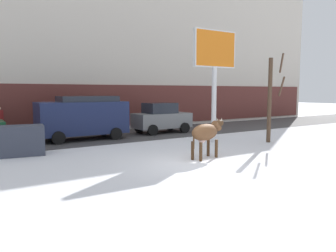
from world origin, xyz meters
TOP-DOWN VIEW (x-y plane):
  - ground_plane at (0.00, 0.00)m, footprint 120.00×120.00m
  - road_strip at (0.00, 8.62)m, footprint 60.00×5.60m
  - building_facade at (0.00, 14.58)m, footprint 44.00×6.10m
  - cow_brown at (0.81, 0.79)m, footprint 1.94×0.90m
  - billboard at (3.70, 3.64)m, footprint 2.52×0.27m
  - car_navy_van at (-1.51, 8.17)m, footprint 4.64×2.20m
  - car_grey_hatchback at (3.52, 8.33)m, footprint 3.54×1.99m
  - pedestrian_near_billboard at (0.07, 11.54)m, footprint 0.36×0.24m
  - pedestrian_by_cars at (-5.12, 11.54)m, footprint 0.36×0.24m
  - bare_tree_right_lot at (6.08, 2.09)m, footprint 0.94×0.94m
  - dumpster at (-5.01, 5.35)m, footprint 1.85×1.35m

SIDE VIEW (x-z plane):
  - ground_plane at x=0.00m, z-range 0.00..0.00m
  - road_strip at x=0.00m, z-range 0.00..0.01m
  - dumpster at x=-5.01m, z-range 0.00..1.20m
  - pedestrian_near_billboard at x=0.07m, z-range 0.01..1.74m
  - pedestrian_by_cars at x=-5.12m, z-range 0.01..1.74m
  - car_grey_hatchback at x=3.52m, z-range 0.00..1.86m
  - cow_brown at x=0.81m, z-range 0.22..1.76m
  - car_navy_van at x=-1.51m, z-range 0.08..2.40m
  - bare_tree_right_lot at x=6.08m, z-range 0.06..4.45m
  - billboard at x=3.70m, z-range 1.53..7.09m
  - building_facade at x=0.00m, z-range -0.02..12.98m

